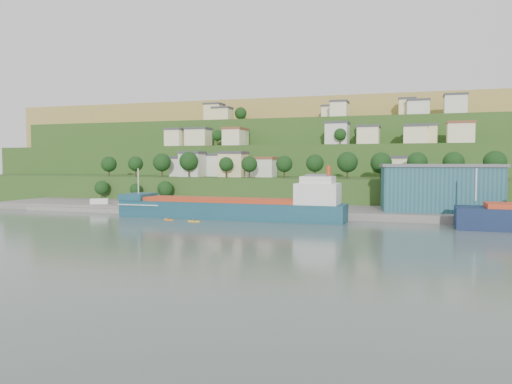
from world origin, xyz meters
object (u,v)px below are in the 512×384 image
at_px(warehouse, 439,187).
at_px(caravan, 100,203).
at_px(cargo_ship_near, 236,209).
at_px(kayak_orange, 169,219).

relative_size(warehouse, caravan, 5.98).
bearing_deg(cargo_ship_near, warehouse, 20.64).
relative_size(warehouse, kayak_orange, 10.52).
relative_size(cargo_ship_near, kayak_orange, 20.20).
bearing_deg(kayak_orange, cargo_ship_near, 49.74).
bearing_deg(kayak_orange, warehouse, 44.53).
bearing_deg(cargo_ship_near, kayak_orange, -152.45).
height_order(cargo_ship_near, kayak_orange, cargo_ship_near).
height_order(caravan, kayak_orange, caravan).
bearing_deg(cargo_ship_near, caravan, 170.35).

